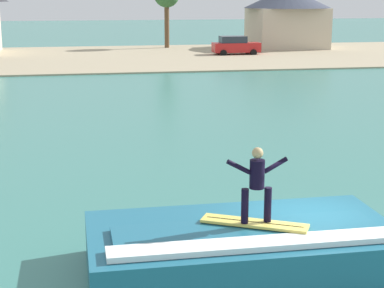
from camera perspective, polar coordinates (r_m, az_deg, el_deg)
ground_plane at (r=15.45m, az=10.22°, el=-9.64°), size 260.00×260.00×0.00m
wave_crest at (r=14.23m, az=4.49°, el=-9.21°), size 6.69×3.45×1.12m
surfboard at (r=13.91m, az=5.57°, el=-7.02°), size 2.25×1.52×0.06m
surfer at (r=13.60m, az=5.79°, el=-3.27°), size 1.33×0.32×1.65m
shoreline_bank at (r=60.83m, az=-5.71°, el=7.69°), size 120.00×24.58×0.12m
car_far_shore at (r=62.75m, az=3.88°, el=8.71°), size 4.54×2.05×1.86m
house_gabled_white at (r=70.71m, az=8.43°, el=11.29°), size 9.27×9.27×6.48m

